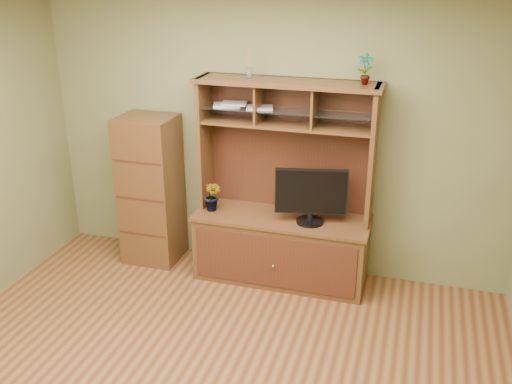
% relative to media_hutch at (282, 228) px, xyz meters
% --- Properties ---
extents(room, '(4.54, 4.04, 2.74)m').
position_rel_media_hutch_xyz_m(room, '(-0.18, -1.73, 0.83)').
color(room, '#532C17').
rests_on(room, ground).
extents(media_hutch, '(1.66, 0.61, 1.90)m').
position_rel_media_hutch_xyz_m(media_hutch, '(0.00, 0.00, 0.00)').
color(media_hutch, '#462714').
rests_on(media_hutch, room).
extents(monitor, '(0.64, 0.25, 0.51)m').
position_rel_media_hutch_xyz_m(monitor, '(0.28, -0.08, 0.40)').
color(monitor, black).
rests_on(monitor, media_hutch).
extents(orchid_plant, '(0.20, 0.17, 0.30)m').
position_rel_media_hutch_xyz_m(orchid_plant, '(-0.66, -0.08, 0.28)').
color(orchid_plant, '#375E20').
rests_on(orchid_plant, media_hutch).
extents(top_plant, '(0.14, 0.09, 0.26)m').
position_rel_media_hutch_xyz_m(top_plant, '(0.66, 0.08, 1.51)').
color(top_plant, '#3C6724').
rests_on(top_plant, media_hutch).
extents(reed_diffuser, '(0.05, 0.05, 0.27)m').
position_rel_media_hutch_xyz_m(reed_diffuser, '(-0.34, 0.08, 1.48)').
color(reed_diffuser, silver).
rests_on(reed_diffuser, media_hutch).
extents(magazines, '(0.59, 0.25, 0.04)m').
position_rel_media_hutch_xyz_m(magazines, '(-0.43, 0.08, 1.13)').
color(magazines, '#AAAAAF').
rests_on(magazines, media_hutch).
extents(side_cabinet, '(0.53, 0.49, 1.49)m').
position_rel_media_hutch_xyz_m(side_cabinet, '(-1.35, 0.01, 0.22)').
color(side_cabinet, '#462714').
rests_on(side_cabinet, room).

